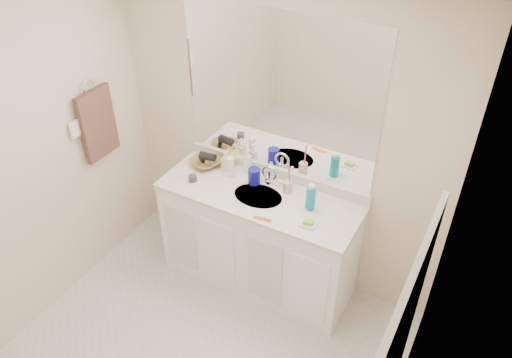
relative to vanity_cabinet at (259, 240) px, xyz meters
name	(u,v)px	position (x,y,z in m)	size (l,w,h in m)	color
ceiling	(141,35)	(0.00, -1.02, 1.97)	(2.60, 2.60, 0.02)	white
wall_back	(277,140)	(0.00, 0.28, 0.77)	(2.60, 0.02, 2.40)	beige
wall_left	(10,181)	(-1.30, -1.02, 0.77)	(0.02, 2.60, 2.40)	beige
wall_right	(404,346)	(1.30, -1.02, 0.77)	(0.02, 2.60, 2.40)	beige
vanity_cabinet	(259,240)	(0.00, 0.00, 0.00)	(1.50, 0.55, 0.85)	white
countertop	(259,196)	(0.00, 0.00, 0.44)	(1.52, 0.57, 0.03)	silver
backsplash	(276,172)	(0.00, 0.26, 0.50)	(1.52, 0.03, 0.08)	silver
sink_basin	(258,197)	(0.00, -0.02, 0.44)	(0.37, 0.37, 0.02)	beige
faucet	(270,177)	(0.00, 0.16, 0.51)	(0.02, 0.02, 0.11)	silver
mirror	(278,96)	(0.00, 0.27, 1.14)	(1.48, 0.01, 1.20)	white
blue_mug	(254,176)	(-0.10, 0.10, 0.52)	(0.09, 0.09, 0.12)	navy
tan_cup	(287,187)	(0.17, 0.13, 0.50)	(0.07, 0.07, 0.09)	#CDB791
toothbrush	(289,176)	(0.18, 0.13, 0.60)	(0.01, 0.01, 0.21)	#EE3E6B
mouthwash_bottle	(310,199)	(0.39, 0.04, 0.54)	(0.07, 0.07, 0.16)	#0D8BA6
soap_dish	(308,224)	(0.45, -0.14, 0.46)	(0.11, 0.09, 0.01)	white
green_soap	(308,222)	(0.45, -0.14, 0.48)	(0.07, 0.05, 0.02)	#85CC31
orange_comb	(263,219)	(0.15, -0.23, 0.46)	(0.13, 0.03, 0.01)	#DA4C17
dark_jar	(193,178)	(-0.52, -0.10, 0.48)	(0.06, 0.06, 0.04)	#393940
extra_white_bottle	(231,167)	(-0.30, 0.10, 0.54)	(0.05, 0.05, 0.16)	white
soap_bottle_white	(248,160)	(-0.22, 0.22, 0.55)	(0.07, 0.07, 0.19)	white
soap_bottle_cream	(227,160)	(-0.37, 0.17, 0.54)	(0.07, 0.08, 0.16)	beige
soap_bottle_yellow	(230,157)	(-0.39, 0.23, 0.53)	(0.11, 0.11, 0.15)	#D3D252
wicker_basket	(206,162)	(-0.55, 0.13, 0.48)	(0.23, 0.23, 0.06)	olive
hair_dryer	(208,156)	(-0.53, 0.13, 0.54)	(0.06, 0.06, 0.13)	black
towel_ring	(88,87)	(-1.27, -0.25, 1.12)	(0.11, 0.11, 0.01)	silver
hand_towel	(98,124)	(-1.25, -0.25, 0.82)	(0.04, 0.32, 0.55)	#3B251F
switch_plate	(75,129)	(-1.27, -0.45, 0.88)	(0.01, 0.09, 0.13)	white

